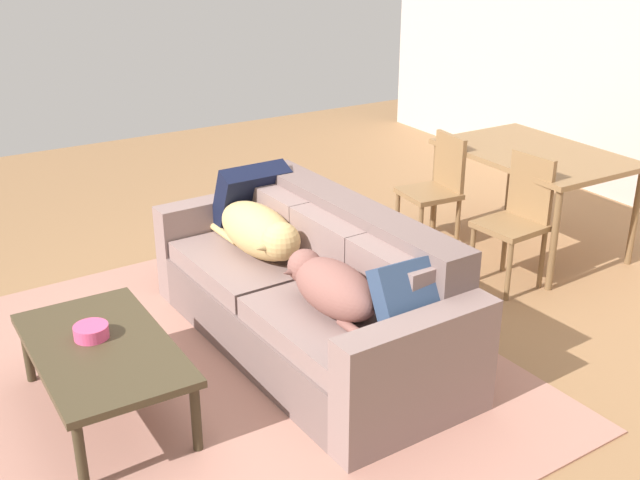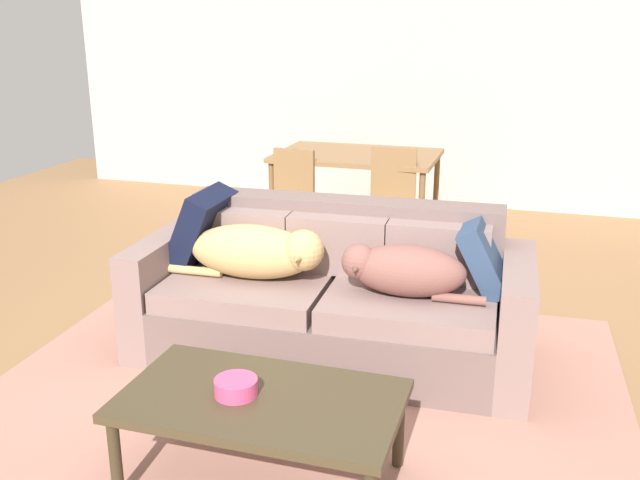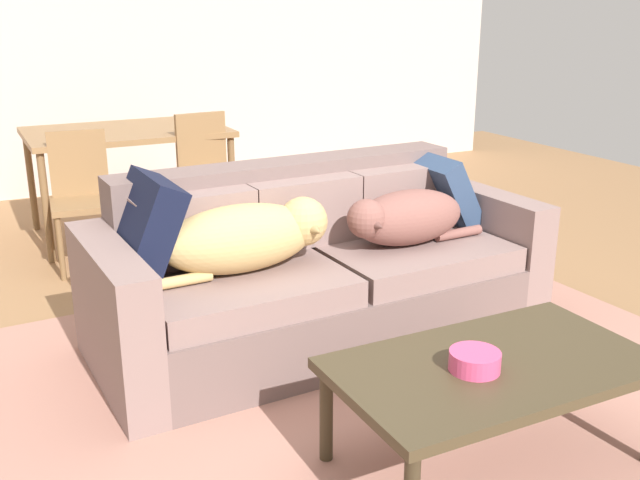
% 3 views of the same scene
% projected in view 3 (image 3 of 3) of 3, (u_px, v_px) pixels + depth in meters
% --- Properties ---
extents(ground_plane, '(10.00, 10.00, 0.00)m').
position_uv_depth(ground_plane, '(322.00, 359.00, 3.54)').
color(ground_plane, '#966C46').
extents(back_partition, '(8.00, 0.12, 2.70)m').
position_uv_depth(back_partition, '(118.00, 38.00, 6.53)').
color(back_partition, beige).
rests_on(back_partition, ground).
extents(area_rug, '(3.46, 3.30, 0.01)m').
position_uv_depth(area_rug, '(392.00, 398.00, 3.18)').
color(area_rug, tan).
rests_on(area_rug, ground).
extents(couch, '(2.27, 1.03, 0.86)m').
position_uv_depth(couch, '(315.00, 273.00, 3.71)').
color(couch, '#6D5854').
rests_on(couch, ground).
extents(dog_on_left_cushion, '(0.93, 0.36, 0.31)m').
position_uv_depth(dog_on_left_cushion, '(249.00, 236.00, 3.33)').
color(dog_on_left_cushion, tan).
rests_on(dog_on_left_cushion, couch).
extents(dog_on_right_cushion, '(0.78, 0.34, 0.28)m').
position_uv_depth(dog_on_right_cushion, '(404.00, 218.00, 3.69)').
color(dog_on_right_cushion, brown).
rests_on(dog_on_right_cushion, couch).
extents(throw_pillow_by_left_arm, '(0.33, 0.48, 0.49)m').
position_uv_depth(throw_pillow_by_left_arm, '(143.00, 229.00, 3.26)').
color(throw_pillow_by_left_arm, black).
rests_on(throw_pillow_by_left_arm, couch).
extents(throw_pillow_by_right_arm, '(0.30, 0.40, 0.41)m').
position_uv_depth(throw_pillow_by_right_arm, '(444.00, 191.00, 4.05)').
color(throw_pillow_by_right_arm, navy).
rests_on(throw_pillow_by_right_arm, couch).
extents(coffee_table, '(1.16, 0.66, 0.42)m').
position_uv_depth(coffee_table, '(493.00, 373.00, 2.63)').
color(coffee_table, '#433823').
rests_on(coffee_table, ground).
extents(bowl_on_coffee_table, '(0.18, 0.18, 0.07)m').
position_uv_depth(bowl_on_coffee_table, '(475.00, 361.00, 2.54)').
color(bowl_on_coffee_table, '#EA4C7F').
rests_on(bowl_on_coffee_table, coffee_table).
extents(dining_table, '(1.38, 0.94, 0.78)m').
position_uv_depth(dining_table, '(127.00, 139.00, 5.29)').
color(dining_table, olive).
rests_on(dining_table, ground).
extents(dining_chair_near_left, '(0.44, 0.44, 0.87)m').
position_uv_depth(dining_chair_near_left, '(82.00, 193.00, 4.68)').
color(dining_chair_near_left, olive).
rests_on(dining_chair_near_left, ground).
extents(dining_chair_near_right, '(0.43, 0.43, 0.93)m').
position_uv_depth(dining_chair_near_right, '(209.00, 175.00, 5.06)').
color(dining_chair_near_right, olive).
rests_on(dining_chair_near_right, ground).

